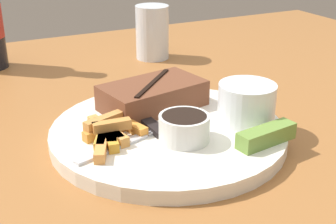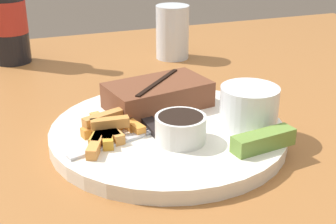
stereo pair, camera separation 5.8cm
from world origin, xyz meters
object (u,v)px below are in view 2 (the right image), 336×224
at_px(fork_utensil, 115,143).
at_px(steak_portion, 158,95).
at_px(dinner_plate, 168,133).
at_px(coleslaw_cup, 249,104).
at_px(dipping_sauce_cup, 179,128).
at_px(knife_utensil, 143,117).
at_px(beer_bottle, 7,15).
at_px(drinking_glass, 172,32).
at_px(pickle_spear, 263,140).

bearing_deg(fork_utensil, steak_portion, 28.97).
height_order(dinner_plate, coleslaw_cup, coleslaw_cup).
xyz_separation_m(dipping_sauce_cup, knife_utensil, (-0.02, 0.08, -0.01)).
bearing_deg(beer_bottle, knife_utensil, -69.48).
bearing_deg(dinner_plate, drinking_glass, 68.33).
relative_size(dipping_sauce_cup, beer_bottle, 0.24).
distance_m(coleslaw_cup, knife_utensil, 0.14).
distance_m(steak_portion, fork_utensil, 0.12).
bearing_deg(beer_bottle, coleslaw_cup, -59.37).
bearing_deg(fork_utensil, coleslaw_cup, -19.74).
height_order(dipping_sauce_cup, drinking_glass, drinking_glass).
height_order(steak_portion, knife_utensil, steak_portion).
distance_m(knife_utensil, beer_bottle, 0.41).
bearing_deg(pickle_spear, dinner_plate, 131.47).
xyz_separation_m(dinner_plate, coleslaw_cup, (0.10, -0.03, 0.04)).
height_order(knife_utensil, drinking_glass, drinking_glass).
bearing_deg(knife_utensil, dinner_plate, -148.80).
xyz_separation_m(coleslaw_cup, pickle_spear, (-0.02, -0.06, -0.02)).
bearing_deg(drinking_glass, knife_utensil, -117.33).
relative_size(dinner_plate, dipping_sauce_cup, 4.92).
xyz_separation_m(pickle_spear, fork_utensil, (-0.16, 0.07, -0.01)).
bearing_deg(pickle_spear, coleslaw_cup, 76.17).
relative_size(coleslaw_cup, fork_utensil, 0.56).
bearing_deg(steak_portion, coleslaw_cup, -47.06).
bearing_deg(fork_utensil, beer_bottle, 83.89).
height_order(coleslaw_cup, dipping_sauce_cup, coleslaw_cup).
height_order(steak_portion, fork_utensil, steak_portion).
distance_m(coleslaw_cup, dipping_sauce_cup, 0.10).
distance_m(pickle_spear, beer_bottle, 0.57).
relative_size(steak_portion, beer_bottle, 0.59).
xyz_separation_m(dipping_sauce_cup, fork_utensil, (-0.07, 0.02, -0.02)).
bearing_deg(drinking_glass, dipping_sauce_cup, -109.68).
height_order(dipping_sauce_cup, pickle_spear, dipping_sauce_cup).
bearing_deg(drinking_glass, coleslaw_cup, -95.51).
height_order(steak_portion, pickle_spear, steak_portion).
distance_m(coleslaw_cup, drinking_glass, 0.37).
height_order(dipping_sauce_cup, knife_utensil, dipping_sauce_cup).
relative_size(coleslaw_cup, pickle_spear, 0.91).
bearing_deg(pickle_spear, knife_utensil, 129.68).
relative_size(dinner_plate, drinking_glass, 2.90).
distance_m(pickle_spear, knife_utensil, 0.16).
bearing_deg(fork_utensil, pickle_spear, -41.51).
xyz_separation_m(dinner_plate, pickle_spear, (0.08, -0.09, 0.02)).
relative_size(fork_utensil, beer_bottle, 0.51).
xyz_separation_m(pickle_spear, beer_bottle, (-0.25, 0.51, 0.06)).
bearing_deg(coleslaw_cup, dipping_sauce_cup, -172.75).
bearing_deg(dipping_sauce_cup, fork_utensil, 165.64).
bearing_deg(beer_bottle, pickle_spear, -64.00).
xyz_separation_m(dinner_plate, beer_bottle, (-0.17, 0.41, 0.08)).
relative_size(coleslaw_cup, beer_bottle, 0.29).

